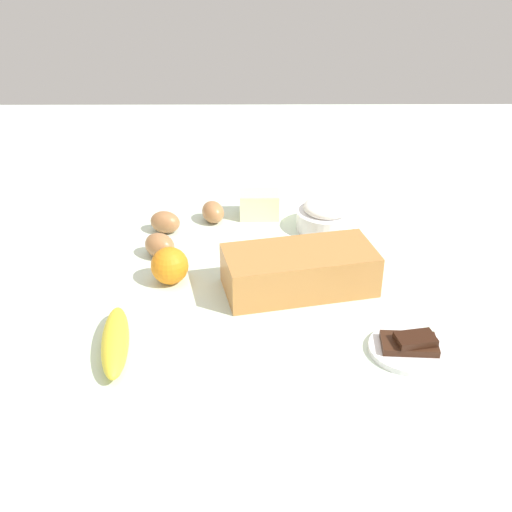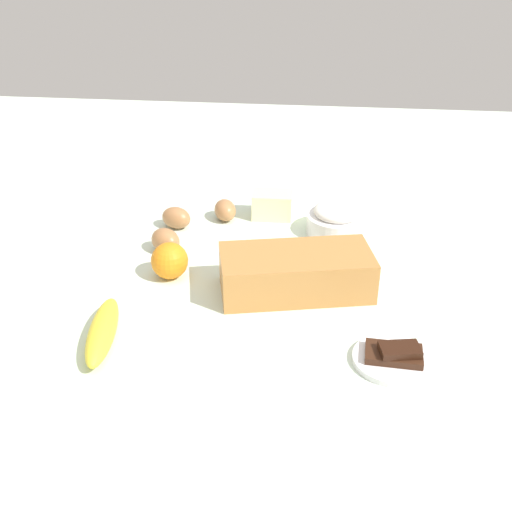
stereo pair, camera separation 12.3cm
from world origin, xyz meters
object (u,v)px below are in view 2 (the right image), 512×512
Objects in this scene: egg_loose at (176,218)px; orange_fruit at (170,261)px; butter_block at (272,205)px; flour_bowl at (337,219)px; egg_beside_bowl at (166,240)px; chocolate_plate at (394,357)px; egg_near_butter at (225,210)px; banana at (102,331)px; loaf_pan at (296,272)px.

orange_fruit is at bearing -80.65° from egg_loose.
orange_fruit is at bearing -120.78° from butter_block.
egg_beside_bowl is (-0.36, -0.13, -0.01)m from flour_bowl.
flour_bowl is 0.46m from chocolate_plate.
orange_fruit reaches higher than egg_near_butter.
banana is 0.50m from egg_near_butter.
flour_bowl is at bearing -8.49° from egg_near_butter.
egg_near_butter is 0.60m from chocolate_plate.
chocolate_plate is (0.17, -0.20, -0.03)m from loaf_pan.
banana is at bearing -115.16° from butter_block.
orange_fruit is at bearing -104.41° from egg_near_butter.
flour_bowl is 0.70× the size of banana.
orange_fruit reaches higher than egg_beside_bowl.
egg_beside_bowl is (-0.10, -0.16, 0.00)m from egg_near_butter.
banana is 2.62× the size of orange_fruit.
loaf_pan reaches higher than egg_beside_bowl.
egg_near_butter is at bearing 109.18° from loaf_pan.
flour_bowl is 1.03× the size of chocolate_plate.
butter_block is (-0.07, 0.32, -0.01)m from loaf_pan.
loaf_pan is at bearing -5.64° from orange_fruit.
loaf_pan is at bearing 130.46° from chocolate_plate.
loaf_pan is 0.26m from flour_bowl.
orange_fruit is at bearing -144.97° from flour_bowl.
banana is 0.56m from butter_block.
egg_near_butter is (0.07, 0.26, -0.01)m from orange_fruit.
loaf_pan is at bearing -58.32° from egg_near_butter.
loaf_pan reaches higher than chocolate_plate.
chocolate_plate is at bearing -62.04° from loaf_pan.
loaf_pan is 0.37m from banana.
orange_fruit is 0.56× the size of chocolate_plate.
loaf_pan reaches higher than orange_fruit.
egg_near_butter is (-0.18, 0.29, -0.02)m from loaf_pan.
butter_block is 0.11m from egg_near_butter.
butter_block is 0.57m from chocolate_plate.
egg_loose is at bearing 91.15° from egg_beside_bowl.
flour_bowl is at bearing 60.46° from loaf_pan.
butter_block is (0.17, 0.29, -0.01)m from orange_fruit.
banana is at bearing -106.67° from orange_fruit.
egg_beside_bowl reaches higher than egg_loose.
egg_near_butter is (-0.26, 0.04, -0.01)m from flour_bowl.
banana is 0.32m from egg_beside_bowl.
egg_near_butter is 0.97× the size of egg_loose.
orange_fruit is 1.10× the size of egg_near_butter.
loaf_pan is 4.16× the size of orange_fruit.
loaf_pan is 0.34m from egg_near_butter.
loaf_pan reaches higher than egg_loose.
banana is at bearing -95.76° from egg_beside_bowl.
orange_fruit is (-0.25, 0.02, -0.01)m from loaf_pan.
egg_near_butter is 0.97× the size of egg_beside_bowl.
flour_bowl is at bearing 48.77° from banana.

